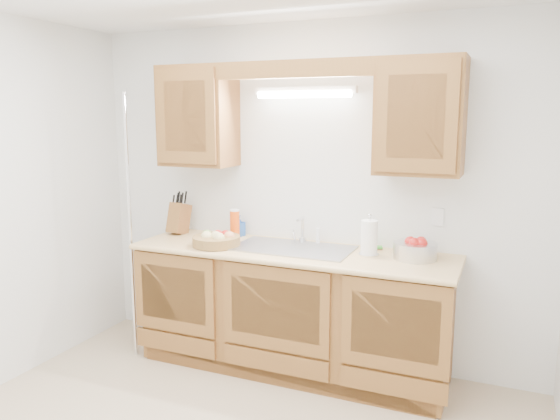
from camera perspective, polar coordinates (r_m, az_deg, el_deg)
The scene contains 17 objects.
room at distance 2.75m, azimuth -8.02°, elevation -2.54°, with size 3.52×3.50×2.50m.
base_cabinets at distance 4.01m, azimuth 1.28°, elevation -10.47°, with size 2.20×0.60×0.86m, color brown.
countertop at distance 3.87m, azimuth 1.22°, elevation -4.42°, with size 2.30×0.63×0.04m, color #DDAF74.
upper_cabinet_left at distance 4.25m, azimuth -8.54°, elevation 9.65°, with size 0.55×0.33×0.75m, color brown.
upper_cabinet_right at distance 3.67m, azimuth 14.47°, elevation 9.42°, with size 0.55×0.33×0.75m, color brown.
valance at distance 3.76m, azimuth 1.32°, elevation 14.53°, with size 2.20×0.05×0.12m, color brown.
fluorescent_fixture at distance 3.96m, azimuth 2.56°, elevation 12.22°, with size 0.76×0.08×0.08m.
sink at distance 3.90m, azimuth 1.34°, elevation -5.09°, with size 0.84×0.46×0.36m.
wire_shelf_pole at distance 4.22m, azimuth -15.38°, elevation -1.88°, with size 0.03×0.03×2.00m, color silver.
outlet_plate at distance 3.87m, azimuth 16.15°, elevation -0.70°, with size 0.08×0.01×0.12m, color white.
fruit_basket at distance 3.98m, azimuth -6.65°, elevation -3.07°, with size 0.36×0.36×0.11m.
knife_block at distance 4.43m, azimuth -10.52°, elevation -0.81°, with size 0.14×0.21×0.35m.
orange_canister at distance 4.21m, azimuth -4.75°, elevation -1.43°, with size 0.09×0.09×0.22m.
soap_bottle at distance 4.28m, azimuth -4.29°, elevation -1.65°, with size 0.07×0.07×0.16m, color #2252AC.
sponge at distance 3.93m, azimuth 9.91°, elevation -3.92°, with size 0.12×0.09×0.02m.
paper_towel at distance 3.73m, azimuth 9.29°, elevation -2.92°, with size 0.14×0.14×0.29m.
apple_bowl at distance 3.71m, azimuth 13.96°, elevation -4.01°, with size 0.34×0.34×0.15m.
Camera 1 is at (1.39, -2.29, 1.84)m, focal length 35.00 mm.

